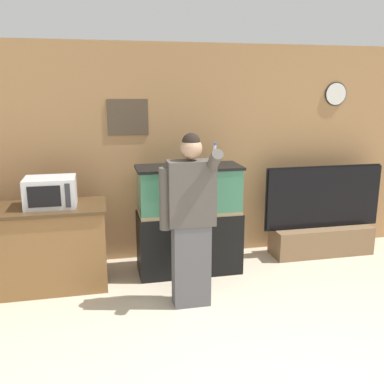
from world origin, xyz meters
TOP-DOWN VIEW (x-y plane):
  - wall_back_paneled at (0.00, 3.06)m, footprint 10.00×0.08m
  - counter_island at (-1.98, 2.42)m, footprint 1.58×0.66m
  - microwave at (-1.74, 2.42)m, footprint 0.51×0.39m
  - aquarium_on_stand at (-0.27, 2.50)m, footprint 1.17×0.49m
  - tv_on_stand at (1.50, 2.66)m, footprint 1.55×0.40m
  - person_standing at (-0.42, 1.71)m, footprint 0.53×0.40m

SIDE VIEW (x-z plane):
  - tv_on_stand at x=1.50m, z-range -0.24..0.90m
  - counter_island at x=-1.98m, z-range 0.00..0.89m
  - aquarium_on_stand at x=-0.27m, z-range 0.00..1.24m
  - person_standing at x=-0.42m, z-range 0.04..1.72m
  - microwave at x=-1.74m, z-range 0.89..1.19m
  - wall_back_paneled at x=0.00m, z-range 0.00..2.60m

